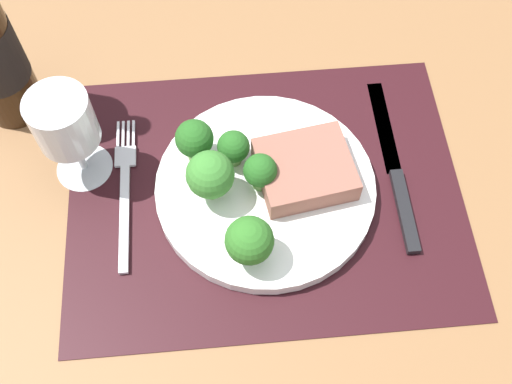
# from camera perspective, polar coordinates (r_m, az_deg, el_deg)

# --- Properties ---
(ground_plane) EXTENTS (1.40, 1.10, 0.03)m
(ground_plane) POSITION_cam_1_polar(r_m,az_deg,el_deg) (0.70, 0.84, -0.66)
(ground_plane) COLOR brown
(placemat) EXTENTS (0.44, 0.34, 0.00)m
(placemat) POSITION_cam_1_polar(r_m,az_deg,el_deg) (0.69, 0.86, -0.01)
(placemat) COLOR black
(placemat) RESTS_ON ground_plane
(plate) EXTENTS (0.24, 0.24, 0.02)m
(plate) POSITION_cam_1_polar(r_m,az_deg,el_deg) (0.68, 0.87, 0.38)
(plate) COLOR white
(plate) RESTS_ON placemat
(steak) EXTENTS (0.11, 0.10, 0.03)m
(steak) POSITION_cam_1_polar(r_m,az_deg,el_deg) (0.67, 4.55, 2.11)
(steak) COLOR #8C5647
(steak) RESTS_ON plate
(broccoli_back_left) EXTENTS (0.04, 0.04, 0.05)m
(broccoli_back_left) POSITION_cam_1_polar(r_m,az_deg,el_deg) (0.66, -2.10, 4.15)
(broccoli_back_left) COLOR #6B994C
(broccoli_back_left) RESTS_ON plate
(broccoli_front_edge) EXTENTS (0.05, 0.05, 0.07)m
(broccoli_front_edge) POSITION_cam_1_polar(r_m,az_deg,el_deg) (0.63, -4.27, 1.57)
(broccoli_front_edge) COLOR #5B8942
(broccoli_front_edge) RESTS_ON plate
(broccoli_near_steak) EXTENTS (0.04, 0.04, 0.06)m
(broccoli_near_steak) POSITION_cam_1_polar(r_m,az_deg,el_deg) (0.66, -5.73, 4.84)
(broccoli_near_steak) COLOR #6B994C
(broccoli_near_steak) RESTS_ON plate
(broccoli_near_fork) EXTENTS (0.05, 0.05, 0.06)m
(broccoli_near_fork) POSITION_cam_1_polar(r_m,az_deg,el_deg) (0.60, -0.61, -4.54)
(broccoli_near_fork) COLOR #5B8942
(broccoli_near_fork) RESTS_ON plate
(broccoli_center) EXTENTS (0.04, 0.04, 0.05)m
(broccoli_center) POSITION_cam_1_polar(r_m,az_deg,el_deg) (0.64, 0.42, 1.61)
(broccoli_center) COLOR #5B8942
(broccoli_center) RESTS_ON plate
(fork) EXTENTS (0.02, 0.19, 0.01)m
(fork) POSITION_cam_1_polar(r_m,az_deg,el_deg) (0.70, -12.07, 0.19)
(fork) COLOR silver
(fork) RESTS_ON placemat
(knife) EXTENTS (0.02, 0.23, 0.01)m
(knife) POSITION_cam_1_polar(r_m,az_deg,el_deg) (0.71, 12.90, 1.46)
(knife) COLOR black
(knife) RESTS_ON placemat
(wine_glass) EXTENTS (0.07, 0.07, 0.12)m
(wine_glass) POSITION_cam_1_polar(r_m,az_deg,el_deg) (0.66, -17.30, 5.90)
(wine_glass) COLOR silver
(wine_glass) RESTS_ON ground_plane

